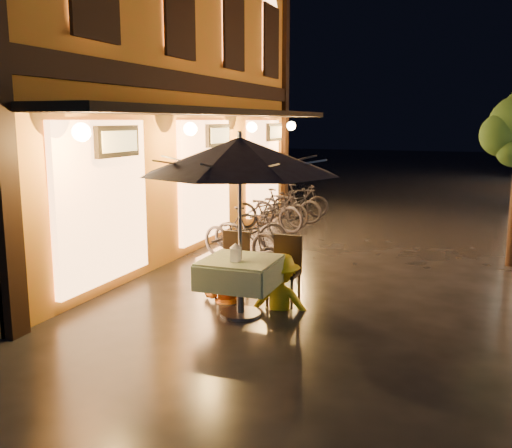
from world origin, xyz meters
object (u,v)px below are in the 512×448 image
at_px(person_orange, 225,252).
at_px(cafe_table, 240,273).
at_px(table_lantern, 236,251).
at_px(bicycle_0, 241,236).
at_px(person_yellow, 281,255).
at_px(patio_umbrella, 240,156).

bearing_deg(person_orange, cafe_table, 122.40).
distance_m(table_lantern, bicycle_0, 3.23).
distance_m(cafe_table, person_yellow, 0.67).
relative_size(cafe_table, table_lantern, 3.96).
distance_m(patio_umbrella, table_lantern, 1.24).
xyz_separation_m(cafe_table, person_yellow, (0.40, 0.50, 0.16)).
bearing_deg(bicycle_0, table_lantern, -141.71).
bearing_deg(patio_umbrella, person_orange, 129.89).
bearing_deg(cafe_table, person_orange, 129.89).
xyz_separation_m(person_orange, person_yellow, (0.87, -0.05, 0.03)).
bearing_deg(patio_umbrella, table_lantern, -90.00).
bearing_deg(person_yellow, cafe_table, 45.35).
relative_size(person_orange, bicycle_0, 0.81).
xyz_separation_m(person_orange, bicycle_0, (-0.67, 2.27, -0.25)).
relative_size(patio_umbrella, bicycle_0, 1.48).
bearing_deg(person_orange, patio_umbrella, 122.40).
xyz_separation_m(table_lantern, person_yellow, (0.40, 0.66, -0.17)).
relative_size(patio_umbrella, person_orange, 1.83).
relative_size(table_lantern, person_yellow, 0.17).
xyz_separation_m(cafe_table, bicycle_0, (-1.14, 2.83, -0.12)).
relative_size(patio_umbrella, person_yellow, 1.75).
xyz_separation_m(cafe_table, table_lantern, (0.00, -0.16, 0.33)).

